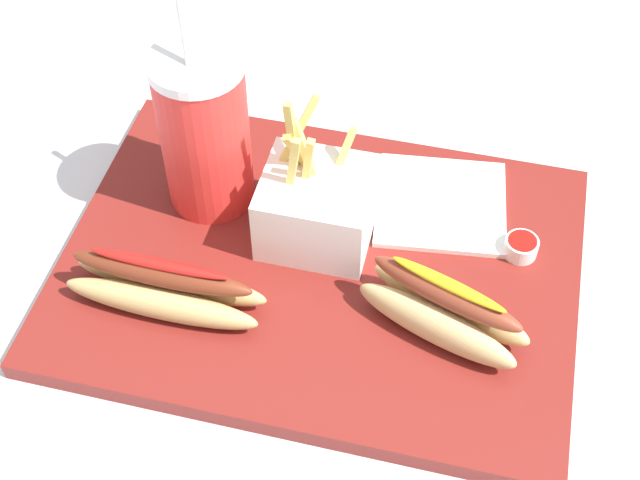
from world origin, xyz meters
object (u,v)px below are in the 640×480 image
ketchup_cup_1 (521,246)px  napkin_stack (441,204)px  hot_dog_2 (165,287)px  soda_cup (204,131)px  fries_basket (317,206)px  hot_dog_1 (444,310)px

ketchup_cup_1 → napkin_stack: size_ratio=0.25×
hot_dog_2 → ketchup_cup_1: hot_dog_2 is taller
napkin_stack → ketchup_cup_1: bearing=152.6°
soda_cup → napkin_stack: soda_cup is taller
fries_basket → ketchup_cup_1: fries_basket is taller
hot_dog_1 → ketchup_cup_1: 0.12m
fries_basket → napkin_stack: 0.13m
fries_basket → napkin_stack: size_ratio=1.20×
hot_dog_1 → hot_dog_2: bearing=7.3°
soda_cup → hot_dog_2: 0.15m
soda_cup → ketchup_cup_1: 0.32m
hot_dog_1 → hot_dog_2: 0.25m
napkin_stack → hot_dog_1: bearing=98.5°
soda_cup → ketchup_cup_1: (-0.31, 0.01, -0.07)m
hot_dog_1 → napkin_stack: bearing=-81.5°
fries_basket → napkin_stack: bearing=-150.5°
soda_cup → ketchup_cup_1: soda_cup is taller
soda_cup → napkin_stack: 0.24m
fries_basket → ketchup_cup_1: 0.20m
soda_cup → fries_basket: 0.13m
hot_dog_2 → fries_basket: bearing=-134.8°
soda_cup → hot_dog_1: size_ratio=1.46×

